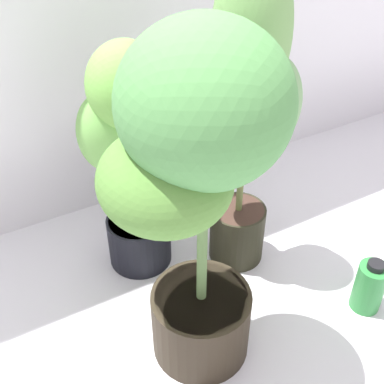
# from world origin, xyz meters

# --- Properties ---
(ground_plane) EXTENTS (8.00, 8.00, 0.00)m
(ground_plane) POSITION_xyz_m (0.00, 0.00, 0.00)
(ground_plane) COLOR silver
(ground_plane) RESTS_ON ground
(potted_plant_center) EXTENTS (0.54, 0.51, 0.95)m
(potted_plant_center) POSITION_xyz_m (-0.03, 0.09, 0.60)
(potted_plant_center) COLOR #2D2519
(potted_plant_center) RESTS_ON ground
(potted_plant_back_center) EXTENTS (0.36, 0.28, 0.77)m
(potted_plant_back_center) POSITION_xyz_m (-0.01, 0.50, 0.45)
(potted_plant_back_center) COLOR black
(potted_plant_back_center) RESTS_ON ground
(potted_plant_back_right) EXTENTS (0.31, 0.27, 1.01)m
(potted_plant_back_right) POSITION_xyz_m (0.29, 0.35, 0.60)
(potted_plant_back_right) COLOR black
(potted_plant_back_right) RESTS_ON ground
(nutrient_bottle) EXTENTS (0.09, 0.09, 0.19)m
(nutrient_bottle) POSITION_xyz_m (0.51, -0.03, 0.09)
(nutrient_bottle) COLOR #2F863C
(nutrient_bottle) RESTS_ON ground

